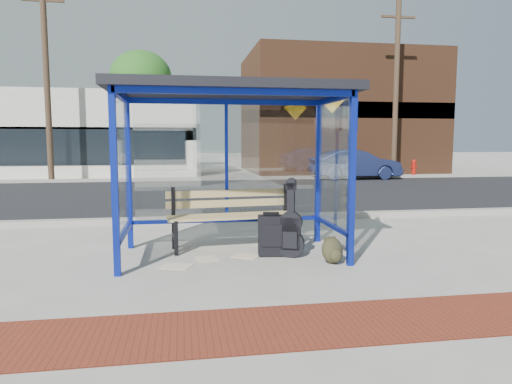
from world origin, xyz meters
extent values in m
plane|color=#B2ADA0|center=(0.00, 0.00, 0.00)|extent=(120.00, 120.00, 0.00)
cube|color=maroon|center=(0.00, -2.60, 0.01)|extent=(60.00, 1.00, 0.01)
cube|color=gray|center=(0.00, 2.90, 0.06)|extent=(60.00, 0.25, 0.12)
cube|color=black|center=(0.00, 8.00, 0.00)|extent=(60.00, 10.00, 0.00)
cube|color=gray|center=(0.00, 13.10, 0.06)|extent=(60.00, 0.25, 0.12)
cube|color=#B2ADA0|center=(0.00, 15.00, 0.00)|extent=(60.00, 4.00, 0.01)
cube|color=#0E209F|center=(-1.50, -0.75, 1.15)|extent=(0.08, 0.08, 2.30)
cube|color=#0E209F|center=(1.50, -0.75, 1.15)|extent=(0.08, 0.08, 2.30)
cube|color=#0E209F|center=(-1.50, 0.75, 1.15)|extent=(0.08, 0.08, 2.30)
cube|color=#0E209F|center=(1.50, 0.75, 1.15)|extent=(0.08, 0.08, 2.30)
cube|color=#0E209F|center=(0.00, 0.75, 2.26)|extent=(3.00, 0.08, 0.08)
cube|color=#0E209F|center=(0.00, -0.75, 2.26)|extent=(3.00, 0.08, 0.08)
cube|color=#0E209F|center=(-1.50, 0.00, 2.26)|extent=(0.08, 1.50, 0.08)
cube|color=#0E209F|center=(1.50, 0.00, 2.26)|extent=(0.08, 1.50, 0.08)
cube|color=#0E209F|center=(0.00, 0.75, 0.40)|extent=(3.00, 0.08, 0.06)
cube|color=#0E209F|center=(-1.50, 0.00, 0.40)|extent=(0.08, 1.50, 0.06)
cube|color=#0E209F|center=(1.50, 0.00, 0.40)|extent=(0.08, 1.50, 0.06)
cube|color=#0E209F|center=(0.00, 0.75, 1.35)|extent=(0.05, 0.05, 1.90)
cube|color=silver|center=(0.00, 0.75, 1.31)|extent=(2.84, 0.01, 1.82)
cube|color=silver|center=(-1.50, 0.00, 1.31)|extent=(0.02, 1.34, 1.82)
cube|color=silver|center=(1.50, 0.00, 1.31)|extent=(0.02, 1.34, 1.82)
cube|color=black|center=(0.00, 0.00, 2.36)|extent=(3.30, 1.80, 0.12)
cube|color=silver|center=(-9.00, 18.00, 2.00)|extent=(18.00, 6.00, 4.00)
cube|color=#59331E|center=(8.00, 18.50, 3.20)|extent=(10.00, 7.00, 6.40)
cube|color=black|center=(8.00, 15.05, 3.20)|extent=(10.00, 0.10, 0.80)
cube|color=yellow|center=(6.50, 14.95, 3.80)|extent=(1.56, 0.06, 1.56)
cylinder|color=#4C3826|center=(-3.00, 22.00, 2.50)|extent=(0.36, 0.36, 5.00)
ellipsoid|color=#1E5017|center=(-3.00, 22.00, 5.50)|extent=(3.60, 3.60, 3.06)
cylinder|color=#4C3826|center=(12.50, 22.00, 2.50)|extent=(0.36, 0.36, 5.00)
ellipsoid|color=#1E5017|center=(12.50, 22.00, 5.50)|extent=(3.60, 3.60, 3.06)
cylinder|color=#4C3826|center=(-6.00, 13.40, 4.00)|extent=(0.24, 0.24, 8.00)
cube|color=#4C3826|center=(-6.00, 13.40, 7.20)|extent=(1.60, 0.10, 0.10)
cylinder|color=#4C3826|center=(9.00, 13.40, 4.00)|extent=(0.24, 0.24, 8.00)
cube|color=#4C3826|center=(9.00, 13.40, 7.20)|extent=(1.60, 0.10, 0.10)
cube|color=black|center=(-0.80, 0.16, 0.25)|extent=(0.06, 0.06, 0.51)
cube|color=black|center=(-0.84, 0.59, 0.48)|extent=(0.06, 0.06, 0.96)
cube|color=black|center=(-0.82, 0.37, 0.25)|extent=(0.10, 0.46, 0.06)
cube|color=black|center=(1.00, 0.32, 0.25)|extent=(0.06, 0.06, 0.51)
cube|color=black|center=(0.96, 0.76, 0.48)|extent=(0.06, 0.06, 0.96)
cube|color=black|center=(0.98, 0.54, 0.25)|extent=(0.10, 0.46, 0.06)
cube|color=tan|center=(0.10, 0.27, 0.51)|extent=(2.03, 0.29, 0.04)
cube|color=tan|center=(0.09, 0.40, 0.51)|extent=(2.03, 0.29, 0.04)
cube|color=tan|center=(0.08, 0.52, 0.51)|extent=(2.03, 0.29, 0.04)
cube|color=tan|center=(0.06, 0.64, 0.51)|extent=(2.03, 0.29, 0.04)
cube|color=tan|center=(0.06, 0.69, 0.68)|extent=(2.03, 0.22, 0.11)
cube|color=tan|center=(0.06, 0.69, 0.84)|extent=(2.03, 0.22, 0.11)
cylinder|color=black|center=(0.82, -0.20, 0.20)|extent=(0.40, 0.25, 0.39)
cylinder|color=black|center=(0.82, -0.20, 0.50)|extent=(0.34, 0.23, 0.33)
cube|color=black|center=(0.82, -0.20, 0.34)|extent=(0.30, 0.21, 0.46)
cube|color=black|center=(0.82, -0.20, 0.82)|extent=(0.13, 0.13, 0.46)
cube|color=black|center=(0.82, -0.20, 1.02)|extent=(0.17, 0.14, 0.09)
cube|color=black|center=(0.56, -0.06, 0.30)|extent=(0.39, 0.27, 0.58)
cylinder|color=black|center=(0.42, -0.05, 0.03)|extent=(0.08, 0.21, 0.05)
cylinder|color=black|center=(0.69, -0.08, 0.03)|extent=(0.08, 0.21, 0.05)
cube|color=black|center=(0.56, -0.06, 0.62)|extent=(0.23, 0.07, 0.04)
cube|color=black|center=(0.54, -0.18, 0.31)|extent=(0.29, 0.05, 0.31)
ellipsoid|color=#2C2A18|center=(1.30, -0.61, 0.18)|extent=(0.33, 0.26, 0.36)
ellipsoid|color=#2C2A18|center=(1.32, -0.72, 0.13)|extent=(0.19, 0.14, 0.18)
cube|color=#2C2A18|center=(1.30, -0.59, 0.35)|extent=(0.10, 0.05, 0.03)
cube|color=navy|center=(1.80, 0.10, 1.21)|extent=(0.08, 0.08, 2.42)
cube|color=navy|center=(1.85, 0.09, 2.02)|extent=(0.06, 0.30, 0.45)
cube|color=white|center=(-0.37, -0.12, 0.00)|extent=(0.35, 0.41, 0.01)
cube|color=white|center=(-0.80, -0.44, 0.00)|extent=(0.48, 0.43, 0.01)
cube|color=white|center=(0.20, -0.06, 0.00)|extent=(0.46, 0.44, 0.01)
imported|color=#1B234C|center=(6.84, 12.69, 0.65)|extent=(3.96, 1.46, 1.29)
cylinder|color=#9D140B|center=(10.33, 13.98, 0.32)|extent=(0.22, 0.22, 0.65)
sphere|color=#9D140B|center=(10.33, 13.98, 0.68)|extent=(0.24, 0.24, 0.24)
cylinder|color=#9D140B|center=(10.33, 13.98, 0.43)|extent=(0.36, 0.20, 0.11)
camera|label=1|loc=(-0.70, -6.42, 1.64)|focal=32.00mm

